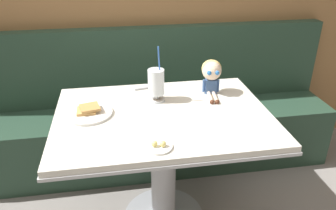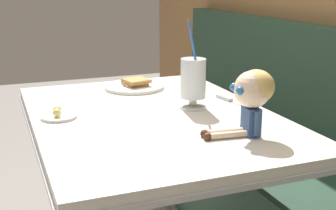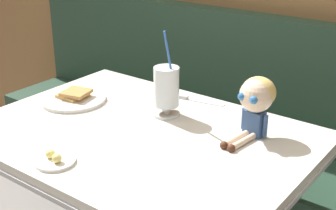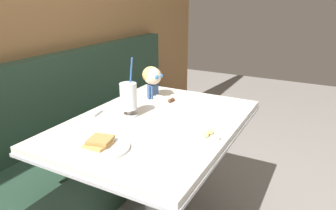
# 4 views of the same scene
# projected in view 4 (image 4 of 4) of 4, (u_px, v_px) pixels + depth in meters

# --- Properties ---
(wood_panel_wall) EXTENTS (4.40, 0.08, 2.40)m
(wood_panel_wall) POSITION_uv_depth(u_px,v_px,m) (28.00, 22.00, 1.84)
(wood_panel_wall) COLOR olive
(wood_panel_wall) RESTS_ON ground
(booth_bench) EXTENTS (2.60, 0.48, 1.00)m
(booth_bench) POSITION_uv_depth(u_px,v_px,m) (73.00, 161.00, 2.03)
(booth_bench) COLOR #233D2D
(booth_bench) RESTS_ON ground
(diner_table) EXTENTS (1.11, 0.81, 0.74)m
(diner_table) POSITION_uv_depth(u_px,v_px,m) (156.00, 154.00, 1.67)
(diner_table) COLOR silver
(diner_table) RESTS_ON ground
(toast_plate) EXTENTS (0.25, 0.25, 0.04)m
(toast_plate) POSITION_uv_depth(u_px,v_px,m) (100.00, 146.00, 1.31)
(toast_plate) COLOR white
(toast_plate) RESTS_ON diner_table
(milkshake_glass) EXTENTS (0.10, 0.10, 0.31)m
(milkshake_glass) POSITION_uv_depth(u_px,v_px,m) (129.00, 98.00, 1.63)
(milkshake_glass) COLOR silver
(milkshake_glass) RESTS_ON diner_table
(butter_saucer) EXTENTS (0.12, 0.12, 0.04)m
(butter_saucer) POSITION_uv_depth(u_px,v_px,m) (208.00, 136.00, 1.41)
(butter_saucer) COLOR white
(butter_saucer) RESTS_ON diner_table
(butter_knife) EXTENTS (0.23, 0.06, 0.01)m
(butter_knife) POSITION_uv_depth(u_px,v_px,m) (100.00, 112.00, 1.71)
(butter_knife) COLOR silver
(butter_knife) RESTS_ON diner_table
(seated_doll) EXTENTS (0.12, 0.22, 0.20)m
(seated_doll) POSITION_uv_depth(u_px,v_px,m) (153.00, 78.00, 1.91)
(seated_doll) COLOR #385689
(seated_doll) RESTS_ON diner_table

